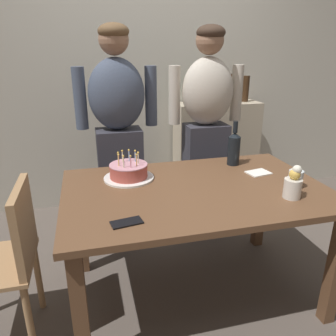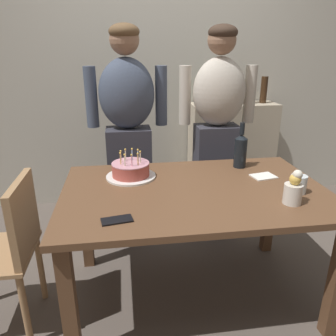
{
  "view_description": "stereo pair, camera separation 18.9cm",
  "coord_description": "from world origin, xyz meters",
  "px_view_note": "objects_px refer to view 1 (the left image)",
  "views": [
    {
      "loc": [
        -0.58,
        -1.63,
        1.49
      ],
      "look_at": [
        -0.14,
        0.09,
        0.84
      ],
      "focal_mm": 34.89,
      "sensor_mm": 36.0,
      "label": 1
    },
    {
      "loc": [
        -0.39,
        -1.67,
        1.49
      ],
      "look_at": [
        -0.14,
        0.09,
        0.84
      ],
      "focal_mm": 34.89,
      "sensor_mm": 36.0,
      "label": 2
    }
  ],
  "objects_px": {
    "water_glass_near": "(296,179)",
    "dining_chair": "(8,254)",
    "cell_phone": "(127,222)",
    "flower_vase": "(293,183)",
    "person_man_bearded": "(119,135)",
    "napkin_stack": "(258,173)",
    "birthday_cake": "(129,172)",
    "person_woman_cardigan": "(206,130)",
    "wine_bottle": "(234,148)"
  },
  "relations": [
    {
      "from": "cell_phone",
      "to": "birthday_cake",
      "type": "bearing_deg",
      "value": 71.47
    },
    {
      "from": "water_glass_near",
      "to": "napkin_stack",
      "type": "xyz_separation_m",
      "value": [
        -0.09,
        0.25,
        -0.05
      ]
    },
    {
      "from": "water_glass_near",
      "to": "person_woman_cardigan",
      "type": "relative_size",
      "value": 0.06
    },
    {
      "from": "birthday_cake",
      "to": "cell_phone",
      "type": "distance_m",
      "value": 0.55
    },
    {
      "from": "napkin_stack",
      "to": "person_man_bearded",
      "type": "relative_size",
      "value": 0.09
    },
    {
      "from": "birthday_cake",
      "to": "flower_vase",
      "type": "relative_size",
      "value": 1.67
    },
    {
      "from": "birthday_cake",
      "to": "napkin_stack",
      "type": "bearing_deg",
      "value": -7.84
    },
    {
      "from": "person_woman_cardigan",
      "to": "dining_chair",
      "type": "bearing_deg",
      "value": 32.39
    },
    {
      "from": "person_man_bearded",
      "to": "dining_chair",
      "type": "height_order",
      "value": "person_man_bearded"
    },
    {
      "from": "napkin_stack",
      "to": "dining_chair",
      "type": "relative_size",
      "value": 0.16
    },
    {
      "from": "water_glass_near",
      "to": "flower_vase",
      "type": "distance_m",
      "value": 0.16
    },
    {
      "from": "person_woman_cardigan",
      "to": "wine_bottle",
      "type": "bearing_deg",
      "value": 92.87
    },
    {
      "from": "water_glass_near",
      "to": "cell_phone",
      "type": "xyz_separation_m",
      "value": [
        -0.99,
        -0.18,
        -0.05
      ]
    },
    {
      "from": "person_woman_cardigan",
      "to": "birthday_cake",
      "type": "bearing_deg",
      "value": 38.5
    },
    {
      "from": "flower_vase",
      "to": "cell_phone",
      "type": "bearing_deg",
      "value": -176.15
    },
    {
      "from": "person_man_bearded",
      "to": "water_glass_near",
      "type": "bearing_deg",
      "value": 134.28
    },
    {
      "from": "flower_vase",
      "to": "dining_chair",
      "type": "xyz_separation_m",
      "value": [
        -1.48,
        0.17,
        -0.31
      ]
    },
    {
      "from": "cell_phone",
      "to": "dining_chair",
      "type": "bearing_deg",
      "value": 148.65
    },
    {
      "from": "person_woman_cardigan",
      "to": "napkin_stack",
      "type": "bearing_deg",
      "value": 99.16
    },
    {
      "from": "person_man_bearded",
      "to": "person_woman_cardigan",
      "type": "bearing_deg",
      "value": -180.0
    },
    {
      "from": "water_glass_near",
      "to": "dining_chair",
      "type": "relative_size",
      "value": 0.12
    },
    {
      "from": "birthday_cake",
      "to": "cell_phone",
      "type": "xyz_separation_m",
      "value": [
        -0.08,
        -0.54,
        -0.04
      ]
    },
    {
      "from": "water_glass_near",
      "to": "person_man_bearded",
      "type": "xyz_separation_m",
      "value": [
        -0.9,
        0.93,
        0.08
      ]
    },
    {
      "from": "birthday_cake",
      "to": "wine_bottle",
      "type": "relative_size",
      "value": 1.01
    },
    {
      "from": "water_glass_near",
      "to": "flower_vase",
      "type": "relative_size",
      "value": 0.55
    },
    {
      "from": "wine_bottle",
      "to": "flower_vase",
      "type": "distance_m",
      "value": 0.58
    },
    {
      "from": "person_woman_cardigan",
      "to": "flower_vase",
      "type": "bearing_deg",
      "value": 95.61
    },
    {
      "from": "cell_phone",
      "to": "flower_vase",
      "type": "distance_m",
      "value": 0.9
    },
    {
      "from": "cell_phone",
      "to": "person_woman_cardigan",
      "type": "height_order",
      "value": "person_woman_cardigan"
    },
    {
      "from": "napkin_stack",
      "to": "person_woman_cardigan",
      "type": "height_order",
      "value": "person_woman_cardigan"
    },
    {
      "from": "birthday_cake",
      "to": "person_woman_cardigan",
      "type": "xyz_separation_m",
      "value": [
        0.71,
        0.56,
        0.09
      ]
    },
    {
      "from": "water_glass_near",
      "to": "wine_bottle",
      "type": "relative_size",
      "value": 0.33
    },
    {
      "from": "wine_bottle",
      "to": "cell_phone",
      "type": "bearing_deg",
      "value": -142.39
    },
    {
      "from": "dining_chair",
      "to": "water_glass_near",
      "type": "bearing_deg",
      "value": 88.03
    },
    {
      "from": "dining_chair",
      "to": "flower_vase",
      "type": "bearing_deg",
      "value": 83.38
    },
    {
      "from": "flower_vase",
      "to": "dining_chair",
      "type": "height_order",
      "value": "flower_vase"
    },
    {
      "from": "napkin_stack",
      "to": "dining_chair",
      "type": "xyz_separation_m",
      "value": [
        -1.49,
        -0.2,
        -0.23
      ]
    },
    {
      "from": "water_glass_near",
      "to": "dining_chair",
      "type": "bearing_deg",
      "value": 178.03
    },
    {
      "from": "flower_vase",
      "to": "birthday_cake",
      "type": "bearing_deg",
      "value": 149.35
    },
    {
      "from": "wine_bottle",
      "to": "cell_phone",
      "type": "distance_m",
      "value": 1.04
    },
    {
      "from": "flower_vase",
      "to": "napkin_stack",
      "type": "bearing_deg",
      "value": 88.99
    },
    {
      "from": "water_glass_near",
      "to": "dining_chair",
      "type": "height_order",
      "value": "dining_chair"
    },
    {
      "from": "wine_bottle",
      "to": "flower_vase",
      "type": "xyz_separation_m",
      "value": [
        0.08,
        -0.57,
        -0.03
      ]
    },
    {
      "from": "water_glass_near",
      "to": "flower_vase",
      "type": "xyz_separation_m",
      "value": [
        -0.1,
        -0.12,
        0.04
      ]
    },
    {
      "from": "cell_phone",
      "to": "person_woman_cardigan",
      "type": "xyz_separation_m",
      "value": [
        0.79,
        1.1,
        0.13
      ]
    },
    {
      "from": "water_glass_near",
      "to": "cell_phone",
      "type": "height_order",
      "value": "water_glass_near"
    },
    {
      "from": "cell_phone",
      "to": "dining_chair",
      "type": "relative_size",
      "value": 0.17
    },
    {
      "from": "water_glass_near",
      "to": "person_woman_cardigan",
      "type": "xyz_separation_m",
      "value": [
        -0.2,
        0.93,
        0.08
      ]
    },
    {
      "from": "wine_bottle",
      "to": "dining_chair",
      "type": "relative_size",
      "value": 0.35
    },
    {
      "from": "water_glass_near",
      "to": "dining_chair",
      "type": "xyz_separation_m",
      "value": [
        -1.58,
        0.05,
        -0.27
      ]
    }
  ]
}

